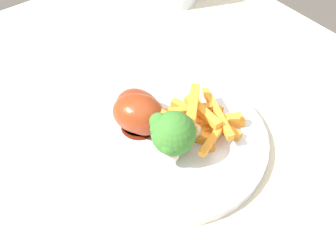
{
  "coord_description": "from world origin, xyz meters",
  "views": [
    {
      "loc": [
        0.25,
        -0.2,
        1.17
      ],
      "look_at": [
        -0.06,
        0.04,
        0.76
      ],
      "focal_mm": 47.7,
      "sensor_mm": 36.0,
      "label": 1
    }
  ],
  "objects_px": {
    "dinner_plate": "(168,140)",
    "broccoli_floret_front": "(171,134)",
    "chicken_drumstick_far": "(141,113)",
    "chicken_drumstick_near": "(142,115)",
    "dining_table": "(172,236)",
    "carrot_fries_pile": "(199,121)"
  },
  "relations": [
    {
      "from": "dinner_plate",
      "to": "broccoli_floret_front",
      "type": "relative_size",
      "value": 3.77
    },
    {
      "from": "chicken_drumstick_far",
      "to": "chicken_drumstick_near",
      "type": "bearing_deg",
      "value": -20.78
    },
    {
      "from": "broccoli_floret_front",
      "to": "dining_table",
      "type": "bearing_deg",
      "value": -35.03
    },
    {
      "from": "chicken_drumstick_far",
      "to": "dinner_plate",
      "type": "bearing_deg",
      "value": 21.81
    },
    {
      "from": "chicken_drumstick_near",
      "to": "dining_table",
      "type": "bearing_deg",
      "value": -14.3
    },
    {
      "from": "broccoli_floret_front",
      "to": "chicken_drumstick_near",
      "type": "xyz_separation_m",
      "value": [
        -0.06,
        0.0,
        -0.02
      ]
    },
    {
      "from": "chicken_drumstick_far",
      "to": "carrot_fries_pile",
      "type": "bearing_deg",
      "value": 45.92
    },
    {
      "from": "dining_table",
      "to": "carrot_fries_pile",
      "type": "bearing_deg",
      "value": 121.1
    },
    {
      "from": "broccoli_floret_front",
      "to": "chicken_drumstick_near",
      "type": "height_order",
      "value": "broccoli_floret_front"
    },
    {
      "from": "dining_table",
      "to": "chicken_drumstick_near",
      "type": "bearing_deg",
      "value": 165.7
    },
    {
      "from": "dinner_plate",
      "to": "chicken_drumstick_near",
      "type": "relative_size",
      "value": 2.2
    },
    {
      "from": "broccoli_floret_front",
      "to": "carrot_fries_pile",
      "type": "xyz_separation_m",
      "value": [
        -0.01,
        0.06,
        -0.03
      ]
    },
    {
      "from": "dining_table",
      "to": "carrot_fries_pile",
      "type": "distance_m",
      "value": 0.17
    },
    {
      "from": "carrot_fries_pile",
      "to": "chicken_drumstick_near",
      "type": "bearing_deg",
      "value": -130.85
    },
    {
      "from": "dining_table",
      "to": "chicken_drumstick_near",
      "type": "distance_m",
      "value": 0.18
    },
    {
      "from": "dining_table",
      "to": "dinner_plate",
      "type": "height_order",
      "value": "dinner_plate"
    },
    {
      "from": "carrot_fries_pile",
      "to": "chicken_drumstick_near",
      "type": "height_order",
      "value": "chicken_drumstick_near"
    },
    {
      "from": "dining_table",
      "to": "dinner_plate",
      "type": "xyz_separation_m",
      "value": [
        -0.06,
        0.04,
        0.11
      ]
    },
    {
      "from": "dining_table",
      "to": "carrot_fries_pile",
      "type": "relative_size",
      "value": 9.06
    },
    {
      "from": "dining_table",
      "to": "carrot_fries_pile",
      "type": "height_order",
      "value": "carrot_fries_pile"
    },
    {
      "from": "broccoli_floret_front",
      "to": "carrot_fries_pile",
      "type": "distance_m",
      "value": 0.06
    },
    {
      "from": "broccoli_floret_front",
      "to": "carrot_fries_pile",
      "type": "relative_size",
      "value": 0.62
    }
  ]
}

